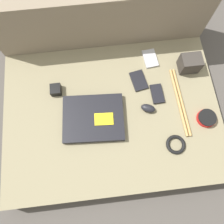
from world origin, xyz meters
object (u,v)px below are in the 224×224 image
Objects in this scene: computer_mouse at (148,108)px; phone_black at (139,81)px; speaker_puck at (207,118)px; laptop at (93,118)px; phone_silver at (157,94)px; camera_pouch at (190,63)px; charger_brick at (56,90)px; phone_small at (150,58)px.

computer_mouse reaches higher than phone_black.
phone_black is (-0.30, 0.24, -0.01)m from speaker_puck.
phone_silver is at bearing 19.27° from laptop.
charger_brick is at bearing -175.37° from camera_pouch.
computer_mouse is 0.29m from phone_small.
computer_mouse is at bearing 7.35° from laptop.
laptop reaches higher than phone_silver.
speaker_puck is at bearing -37.77° from phone_silver.
camera_pouch is (0.52, 0.23, 0.03)m from laptop.
phone_silver is 1.01× the size of camera_pouch.
laptop is at bearing -166.06° from phone_silver.
phone_small is (-0.00, 0.21, -0.00)m from phone_silver.
phone_silver is (-0.22, 0.16, -0.01)m from speaker_puck.
computer_mouse is 0.79× the size of camera_pouch.
computer_mouse is 0.29m from speaker_puck.
speaker_puck reaches higher than phone_small.
phone_silver is (0.33, 0.09, -0.01)m from laptop.
phone_silver is 0.86× the size of phone_black.
camera_pouch is 1.84× the size of charger_brick.
speaker_puck is 0.87× the size of phone_silver.
phone_small is at bearing 101.55° from computer_mouse.
laptop is at bearing -152.71° from computer_mouse.
phone_black is at bearing 1.15° from charger_brick.
phone_silver is at bearing -95.32° from phone_small.
phone_black is 1.08× the size of phone_small.
phone_black is at bearing -169.91° from camera_pouch.
phone_small is at bearing 88.31° from phone_silver.
charger_brick reaches higher than phone_small.
speaker_puck reaches higher than phone_black.
laptop is 0.57m from camera_pouch.
phone_silver is 0.51m from charger_brick.
laptop is at bearing -154.99° from phone_black.
laptop is at bearing -143.32° from phone_small.
camera_pouch is (-0.03, 0.29, 0.03)m from speaker_puck.
computer_mouse is at bearing -18.70° from charger_brick.
camera_pouch is at bearing 4.63° from charger_brick.
speaker_puck is at bearing -64.71° from phone_small.
phone_silver is 0.23m from camera_pouch.
camera_pouch is (0.27, 0.05, 0.04)m from phone_black.
charger_brick reaches higher than laptop.
computer_mouse is 0.10m from phone_silver.
laptop is 0.24m from charger_brick.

